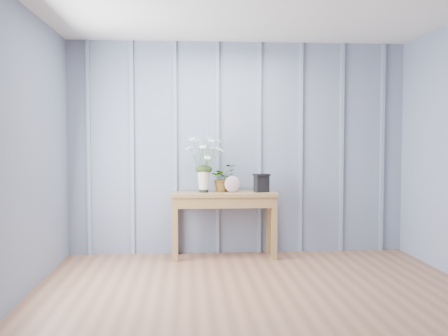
{
  "coord_description": "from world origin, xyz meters",
  "views": [
    {
      "loc": [
        -0.61,
        -3.95,
        1.34
      ],
      "look_at": [
        -0.19,
        1.94,
        1.03
      ],
      "focal_mm": 42.0,
      "sensor_mm": 36.0,
      "label": 1
    }
  ],
  "objects": [
    {
      "name": "ground",
      "position": [
        0.0,
        0.0,
        0.0
      ],
      "size": [
        4.5,
        4.5,
        0.0
      ],
      "primitive_type": "plane",
      "color": "brown",
      "rests_on": "ground"
    },
    {
      "name": "sideboard",
      "position": [
        -0.19,
        1.99,
        0.64
      ],
      "size": [
        1.2,
        0.45,
        0.75
      ],
      "color": "olive",
      "rests_on": "ground"
    },
    {
      "name": "felt_disc_vessel",
      "position": [
        -0.09,
        1.98,
        0.84
      ],
      "size": [
        0.19,
        0.07,
        0.18
      ],
      "primitive_type": "ellipsoid",
      "rotation": [
        0.0,
        0.0,
        0.08
      ],
      "color": "#8A516C",
      "rests_on": "sideboard"
    },
    {
      "name": "carved_box",
      "position": [
        0.24,
        1.99,
        0.86
      ],
      "size": [
        0.2,
        0.18,
        0.21
      ],
      "color": "black",
      "rests_on": "sideboard"
    },
    {
      "name": "room_shell",
      "position": [
        -0.0,
        0.92,
        1.99
      ],
      "size": [
        4.0,
        4.5,
        2.5
      ],
      "color": "gray",
      "rests_on": "ground"
    },
    {
      "name": "daisy_vase",
      "position": [
        -0.42,
        2.0,
        1.17
      ],
      "size": [
        0.48,
        0.36,
        0.68
      ],
      "color": "black",
      "rests_on": "sideboard"
    },
    {
      "name": "spider_plant",
      "position": [
        -0.2,
        2.09,
        0.91
      ],
      "size": [
        0.38,
        0.37,
        0.32
      ],
      "primitive_type": "imported",
      "rotation": [
        0.0,
        0.0,
        0.64
      ],
      "color": "#203614",
      "rests_on": "sideboard"
    }
  ]
}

